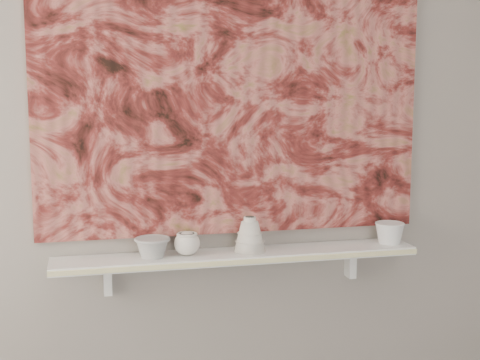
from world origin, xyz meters
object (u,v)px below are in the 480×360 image
object	(u,v)px
cup_cream	(187,243)
shelf	(238,256)
painting	(233,91)
bell_vessel	(250,234)
bowl_grey	(152,247)
bowl_white	(390,233)

from	to	relation	value
cup_cream	shelf	bearing A→B (deg)	0.00
painting	bell_vessel	bearing A→B (deg)	-60.00
painting	bowl_grey	distance (m)	0.66
shelf	bell_vessel	distance (m)	0.10
painting	bell_vessel	size ratio (longest dim) A/B	11.04
cup_cream	bell_vessel	xyz separation A→B (m)	(0.24, 0.00, 0.02)
shelf	painting	xyz separation A→B (m)	(0.00, 0.08, 0.62)
painting	bowl_white	xyz separation A→B (m)	(0.63, -0.08, -0.57)
bell_vessel	bowl_white	xyz separation A→B (m)	(0.58, 0.00, -0.02)
painting	bell_vessel	world-z (taller)	painting
shelf	bowl_grey	bearing A→B (deg)	180.00
shelf	bowl_white	xyz separation A→B (m)	(0.63, 0.00, 0.06)
painting	bowl_white	world-z (taller)	painting
bowl_grey	bell_vessel	world-z (taller)	bell_vessel
bell_vessel	cup_cream	bearing A→B (deg)	180.00
cup_cream	bowl_grey	bearing A→B (deg)	180.00
painting	bowl_white	bearing A→B (deg)	-7.30
painting	cup_cream	world-z (taller)	painting
bowl_grey	bowl_white	size ratio (longest dim) A/B	1.12
painting	bowl_grey	world-z (taller)	painting
cup_cream	bowl_white	bearing A→B (deg)	0.00
bowl_grey	cup_cream	bearing A→B (deg)	0.00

